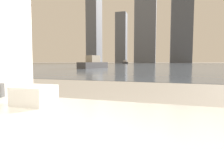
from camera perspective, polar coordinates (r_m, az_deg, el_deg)
towel_stack at (r=1.25m, az=-23.98°, el=-6.15°), size 0.23×0.20×0.12m
harbor_water at (r=62.12m, az=14.98°, el=3.34°), size 180.00×110.00×0.01m
harbor_boat_1 at (r=21.81m, az=-6.18°, el=3.52°), size 2.77×4.45×1.58m
harbor_boat_2 at (r=71.58m, az=4.23°, el=3.99°), size 3.08×3.98×1.44m
skyline_tower_0 at (r=129.20m, az=-5.82°, el=15.52°), size 7.74×12.55×52.24m
skyline_tower_1 at (r=122.03m, az=3.05°, el=11.78°), size 7.18×6.93×33.68m
skyline_tower_2 at (r=120.58m, az=10.83°, el=14.75°), size 13.65×7.94×45.92m
skyline_tower_3 at (r=122.10m, az=21.81°, el=17.43°), size 12.50×8.28×58.57m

